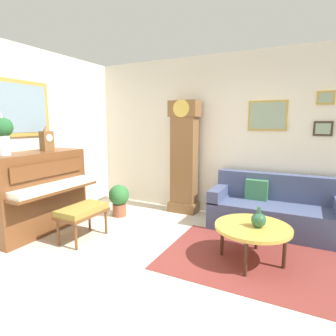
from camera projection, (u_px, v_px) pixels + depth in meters
ground_plane at (158, 279)px, 3.00m from camera, size 6.40×6.00×0.10m
wall_back at (223, 136)px, 4.87m from camera, size 5.30×0.13×2.80m
area_rug at (251, 260)px, 3.31m from camera, size 2.10×1.50×0.01m
piano at (37, 192)px, 4.14m from camera, size 0.87×1.44×1.21m
piano_bench at (82, 212)px, 3.85m from camera, size 0.42×0.70×0.48m
grandfather_clock at (184, 160)px, 4.99m from camera, size 0.52×0.34×2.03m
couch at (274, 210)px, 4.22m from camera, size 1.90×0.80×0.84m
coffee_table at (253, 228)px, 3.22m from camera, size 0.88×0.88×0.45m
mantel_clock at (47, 140)px, 4.22m from camera, size 0.13×0.18×0.38m
flower_vase at (3, 132)px, 3.60m from camera, size 0.26×0.26×0.58m
green_jug at (259, 220)px, 3.16m from camera, size 0.17×0.17×0.24m
potted_plant at (119, 198)px, 4.84m from camera, size 0.36×0.36×0.56m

